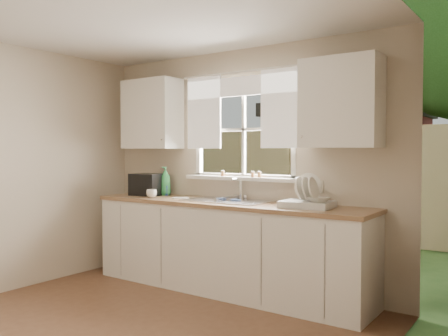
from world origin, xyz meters
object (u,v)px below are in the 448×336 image
Objects in this scene: soap_bottle_a at (165,181)px; dish_rack at (307,200)px; cup at (152,194)px; black_appliance at (148,184)px.

dish_rack is at bearing -10.20° from soap_bottle_a.
cup is 0.33× the size of black_appliance.
dish_rack is 1.87m from soap_bottle_a.
dish_rack reaches higher than cup.
dish_rack is 1.43× the size of soap_bottle_a.
soap_bottle_a is at bearing 25.98° from black_appliance.
soap_bottle_a reaches higher than cup.
soap_bottle_a is at bearing 90.38° from cup.
soap_bottle_a is 0.21m from black_appliance.
cup is (0.07, -0.30, -0.12)m from soap_bottle_a.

